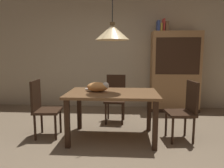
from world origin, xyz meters
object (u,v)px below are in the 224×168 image
object	(u,v)px
cat_sleeping	(98,87)
book_yellow_short	(161,28)
book_red_tall	(163,25)
chair_far_back	(115,96)
dining_table	(112,98)
book_blue_wide	(158,26)
hutch_bookcase	(175,73)
pendant_lamp	(112,32)
chair_right_side	(185,108)
book_brown_thick	(166,27)
chair_left_side	(43,106)

from	to	relation	value
cat_sleeping	book_yellow_short	distance (m)	2.40
cat_sleeping	book_red_tall	bearing A→B (deg)	53.56
chair_far_back	cat_sleeping	bearing A→B (deg)	-105.34
dining_table	book_blue_wide	size ratio (longest dim) A/B	5.83
hutch_bookcase	book_blue_wide	bearing A→B (deg)	179.80
pendant_lamp	hutch_bookcase	xyz separation A→B (m)	(1.35, 1.77, -0.77)
hutch_bookcase	book_blue_wide	size ratio (longest dim) A/B	7.71
chair_right_side	book_brown_thick	world-z (taller)	book_brown_thick
chair_left_side	book_brown_thick	world-z (taller)	book_brown_thick
book_brown_thick	book_red_tall	bearing A→B (deg)	180.00
chair_left_side	book_red_tall	size ratio (longest dim) A/B	3.32
chair_left_side	book_yellow_short	size ratio (longest dim) A/B	4.65
dining_table	cat_sleeping	xyz separation A→B (m)	(-0.23, 0.04, 0.18)
chair_right_side	book_brown_thick	bearing A→B (deg)	90.19
dining_table	book_yellow_short	distance (m)	2.41
dining_table	book_brown_thick	bearing A→B (deg)	57.66
book_red_tall	pendant_lamp	bearing A→B (deg)	-120.77
chair_left_side	cat_sleeping	distance (m)	0.96
dining_table	chair_right_side	distance (m)	1.14
chair_left_side	pendant_lamp	bearing A→B (deg)	0.28
chair_left_side	book_red_tall	bearing A→B (deg)	39.15
chair_left_side	book_brown_thick	size ratio (longest dim) A/B	3.88
chair_left_side	book_blue_wide	bearing A→B (deg)	40.77
chair_left_side	chair_far_back	bearing A→B (deg)	37.95
cat_sleeping	book_yellow_short	xyz separation A→B (m)	(1.22, 1.73, 1.11)
dining_table	book_yellow_short	world-z (taller)	book_yellow_short
dining_table	hutch_bookcase	world-z (taller)	hutch_bookcase
dining_table	book_red_tall	distance (m)	2.46
hutch_bookcase	book_red_tall	world-z (taller)	book_red_tall
book_blue_wide	book_brown_thick	size ratio (longest dim) A/B	1.00
chair_left_side	hutch_bookcase	distance (m)	3.08
book_yellow_short	dining_table	bearing A→B (deg)	-119.39
book_blue_wide	book_red_tall	distance (m)	0.12
book_blue_wide	book_brown_thick	world-z (taller)	book_blue_wide
dining_table	chair_left_side	distance (m)	1.14
dining_table	cat_sleeping	size ratio (longest dim) A/B	3.58
hutch_bookcase	chair_left_side	bearing A→B (deg)	-144.43
chair_far_back	hutch_bookcase	distance (m)	1.66
cat_sleeping	pendant_lamp	distance (m)	0.87
chair_left_side	book_brown_thick	distance (m)	3.21
book_blue_wide	book_yellow_short	distance (m)	0.07
chair_far_back	chair_left_side	distance (m)	1.44
book_blue_wide	dining_table	bearing A→B (deg)	-117.77
dining_table	book_brown_thick	world-z (taller)	book_brown_thick
chair_left_side	book_red_tall	world-z (taller)	book_red_tall
pendant_lamp	book_blue_wide	world-z (taller)	pendant_lamp
dining_table	chair_left_side	xyz separation A→B (m)	(-1.13, -0.01, -0.14)
chair_right_side	book_blue_wide	xyz separation A→B (m)	(-0.19, 1.76, 1.46)
chair_far_back	book_brown_thick	world-z (taller)	book_brown_thick
pendant_lamp	book_brown_thick	world-z (taller)	pendant_lamp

